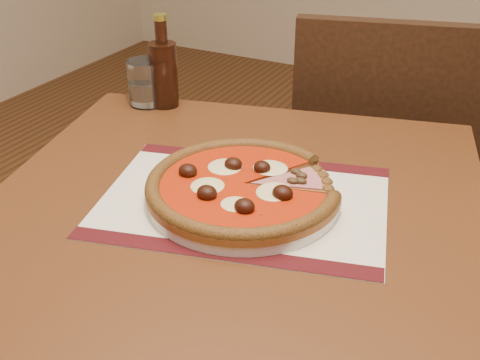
% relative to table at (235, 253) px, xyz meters
% --- Properties ---
extents(table, '(0.97, 0.97, 0.75)m').
position_rel_table_xyz_m(table, '(0.00, 0.00, 0.00)').
color(table, '#552914').
rests_on(table, ground).
extents(chair_far, '(0.53, 0.53, 0.92)m').
position_rel_table_xyz_m(chair_far, '(0.07, 0.66, -0.12)').
color(chair_far, black).
rests_on(chair_far, ground).
extents(placemat, '(0.52, 0.43, 0.00)m').
position_rel_table_xyz_m(placemat, '(0.01, 0.01, 0.10)').
color(placemat, silver).
rests_on(placemat, table).
extents(plate, '(0.31, 0.31, 0.02)m').
position_rel_table_xyz_m(plate, '(0.01, 0.01, 0.11)').
color(plate, white).
rests_on(plate, placemat).
extents(pizza, '(0.31, 0.31, 0.04)m').
position_rel_table_xyz_m(pizza, '(0.01, 0.01, 0.13)').
color(pizza, '#985724').
rests_on(pizza, plate).
extents(ham_slice, '(0.13, 0.11, 0.02)m').
position_rel_table_xyz_m(ham_slice, '(0.08, 0.07, 0.13)').
color(ham_slice, '#985724').
rests_on(ham_slice, plate).
extents(water_glass, '(0.09, 0.09, 0.10)m').
position_rel_table_xyz_m(water_glass, '(-0.36, 0.28, 0.15)').
color(water_glass, white).
rests_on(water_glass, table).
extents(bottle, '(0.06, 0.06, 0.20)m').
position_rel_table_xyz_m(bottle, '(-0.33, 0.29, 0.18)').
color(bottle, '#35170D').
rests_on(bottle, table).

